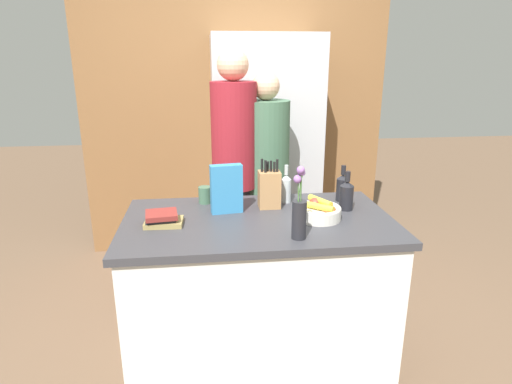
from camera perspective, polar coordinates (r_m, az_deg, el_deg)
The scene contains 15 objects.
ground_plane at distance 2.78m, azimuth 0.27°, elevation -20.93°, with size 14.00×14.00×0.00m, color brown.
kitchen_island at distance 2.53m, azimuth 0.29°, elevation -12.98°, with size 1.47×0.83×0.89m.
back_wall_wood at distance 3.89m, azimuth -2.81°, elevation 11.08°, with size 2.67×0.12×2.60m.
refrigerator at distance 3.61m, azimuth 1.19°, elevation 5.06°, with size 0.86×0.62×1.91m.
fruit_bowl at distance 2.34m, azimuth 8.55°, elevation -2.49°, with size 0.24×0.24×0.11m.
knife_block at distance 2.48m, azimuth 1.78°, elevation 0.42°, with size 0.12×0.11×0.29m.
flower_vase at distance 2.05m, azimuth 5.78°, elevation -2.81°, with size 0.07×0.07×0.36m.
cereal_box at distance 2.39m, azimuth -3.96°, elevation 0.40°, with size 0.18×0.08×0.28m.
coffee_mug at distance 2.59m, azimuth -6.75°, elevation -0.37°, with size 0.10×0.09×0.10m.
book_stack at distance 2.29m, azimuth -12.37°, elevation -3.52°, with size 0.20×0.17×0.07m.
bottle_oil at distance 2.58m, azimuth 4.03°, elevation 0.58°, with size 0.06×0.06×0.23m.
bottle_vinegar at distance 2.66m, azimuth 11.46°, elevation 0.68°, with size 0.08×0.08×0.22m.
bottle_wine at distance 2.50m, azimuth 11.98°, elevation -0.35°, with size 0.08×0.08×0.23m.
person_at_sink at distance 2.98m, azimuth -2.89°, elevation 3.69°, with size 0.31×0.31×1.79m.
person_in_blue at distance 3.08m, azimuth 1.23°, elevation 2.29°, with size 0.34×0.34×1.64m.
Camera 1 is at (-0.27, -2.17, 1.72)m, focal length 30.00 mm.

